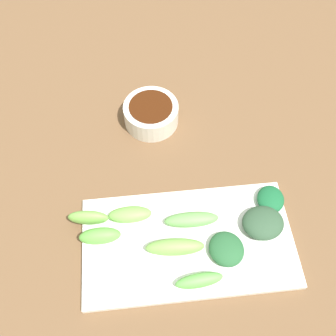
{
  "coord_description": "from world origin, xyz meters",
  "views": [
    {
      "loc": [
        0.35,
        -0.04,
        0.64
      ],
      "look_at": [
        -0.01,
        -0.0,
        0.05
      ],
      "focal_mm": 41.57,
      "sensor_mm": 36.0,
      "label": 1
    }
  ],
  "objects": [
    {
      "name": "tabletop",
      "position": [
        0.0,
        0.0,
        0.01
      ],
      "size": [
        2.1,
        2.1,
        0.02
      ],
      "primitive_type": "cube",
      "color": "brown",
      "rests_on": "ground"
    },
    {
      "name": "serving_plate",
      "position": [
        0.12,
        0.02,
        0.03
      ],
      "size": [
        0.19,
        0.35,
        0.01
      ],
      "primitive_type": "cube",
      "color": "white",
      "rests_on": "tabletop"
    },
    {
      "name": "broccoli_stalk_1",
      "position": [
        0.09,
        0.03,
        0.04
      ],
      "size": [
        0.03,
        0.09,
        0.02
      ],
      "primitive_type": "ellipsoid",
      "rotation": [
        0.0,
        0.0,
        -0.02
      ],
      "color": "#66A152",
      "rests_on": "serving_plate"
    },
    {
      "name": "broccoli_stalk_8",
      "position": [
        0.19,
        0.02,
        0.04
      ],
      "size": [
        0.03,
        0.08,
        0.02
      ],
      "primitive_type": "ellipsoid",
      "rotation": [
        0.0,
        0.0,
        0.08
      ],
      "color": "#5EAD4A",
      "rests_on": "serving_plate"
    },
    {
      "name": "broccoli_leafy_3",
      "position": [
        0.15,
        0.08,
        0.04
      ],
      "size": [
        0.07,
        0.07,
        0.02
      ],
      "primitive_type": "ellipsoid",
      "rotation": [
        0.0,
        0.0,
        0.2
      ],
      "color": "#255930",
      "rests_on": "serving_plate"
    },
    {
      "name": "broccoli_leafy_4",
      "position": [
        0.07,
        0.17,
        0.04
      ],
      "size": [
        0.06,
        0.06,
        0.02
      ],
      "primitive_type": "ellipsoid",
      "rotation": [
        0.0,
        0.0,
        -0.26
      ],
      "color": "#175930",
      "rests_on": "serving_plate"
    },
    {
      "name": "broccoli_leafy_7",
      "position": [
        0.11,
        0.14,
        0.05
      ],
      "size": [
        0.07,
        0.07,
        0.03
      ],
      "primitive_type": "ellipsoid",
      "rotation": [
        0.0,
        0.0,
        0.06
      ],
      "color": "#2E4B33",
      "rests_on": "serving_plate"
    },
    {
      "name": "broccoli_stalk_0",
      "position": [
        0.11,
        -0.13,
        0.05
      ],
      "size": [
        0.03,
        0.07,
        0.03
      ],
      "primitive_type": "ellipsoid",
      "rotation": [
        0.0,
        0.0,
        -0.0
      ],
      "color": "#5EAA42",
      "rests_on": "serving_plate"
    },
    {
      "name": "broccoli_stalk_6",
      "position": [
        0.07,
        -0.08,
        0.04
      ],
      "size": [
        0.03,
        0.07,
        0.02
      ],
      "primitive_type": "ellipsoid",
      "rotation": [
        0.0,
        0.0,
        -0.02
      ],
      "color": "#72B04B",
      "rests_on": "serving_plate"
    },
    {
      "name": "sauce_bowl",
      "position": [
        -0.14,
        -0.02,
        0.04
      ],
      "size": [
        0.11,
        0.11,
        0.05
      ],
      "color": "silver",
      "rests_on": "tabletop"
    },
    {
      "name": "broccoli_stalk_5",
      "position": [
        0.07,
        -0.14,
        0.05
      ],
      "size": [
        0.03,
        0.07,
        0.03
      ],
      "primitive_type": "ellipsoid",
      "rotation": [
        0.0,
        0.0,
        -0.13
      ],
      "color": "#72B149",
      "rests_on": "serving_plate"
    },
    {
      "name": "broccoli_stalk_2",
      "position": [
        0.14,
        -0.01,
        0.05
      ],
      "size": [
        0.03,
        0.1,
        0.03
      ],
      "primitive_type": "ellipsoid",
      "rotation": [
        0.0,
        0.0,
        -0.06
      ],
      "color": "#74AC4B",
      "rests_on": "serving_plate"
    }
  ]
}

